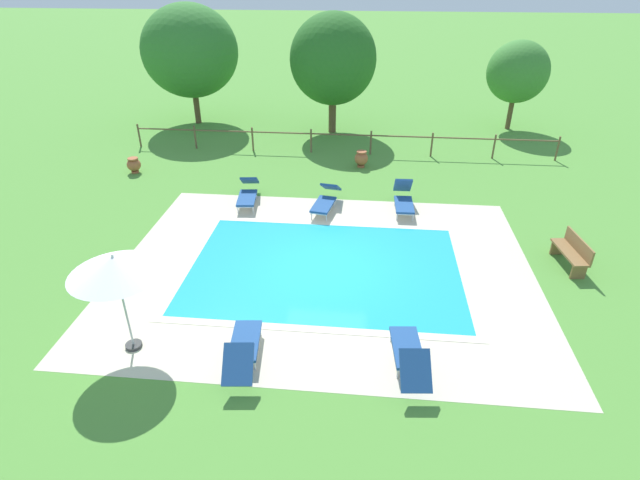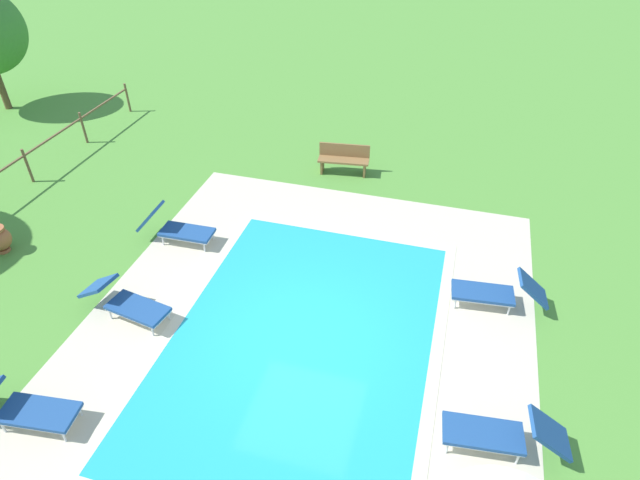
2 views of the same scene
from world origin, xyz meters
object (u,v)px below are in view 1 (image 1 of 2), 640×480
(wooden_bench_lawn_side, at_px, (572,251))
(tree_far_west, at_px, (518,72))
(sun_lounger_north_near_steps, at_px, (243,348))
(terracotta_urn_near_fence, at_px, (134,165))
(terracotta_urn_by_tree, at_px, (361,158))
(sun_lounger_north_mid, at_px, (248,193))
(sun_lounger_south_far, at_px, (409,354))
(tree_west_mid, at_px, (333,59))
(sun_lounger_north_end, at_px, (404,199))
(sun_lounger_north_far, at_px, (326,200))
(patio_umbrella_open_foreground, at_px, (115,266))
(tree_centre, at_px, (190,51))

(wooden_bench_lawn_side, distance_m, tree_far_west, 13.42)
(sun_lounger_north_near_steps, distance_m, wooden_bench_lawn_side, 9.38)
(terracotta_urn_near_fence, height_order, terracotta_urn_by_tree, terracotta_urn_by_tree)
(sun_lounger_north_mid, relative_size, sun_lounger_south_far, 1.03)
(sun_lounger_north_near_steps, relative_size, wooden_bench_lawn_side, 1.32)
(tree_west_mid, bearing_deg, tree_far_west, 9.02)
(sun_lounger_south_far, bearing_deg, terracotta_urn_near_fence, 135.87)
(sun_lounger_north_near_steps, distance_m, tree_far_west, 20.26)
(sun_lounger_south_far, distance_m, wooden_bench_lawn_side, 6.50)
(sun_lounger_north_mid, distance_m, sun_lounger_north_end, 5.40)
(sun_lounger_north_near_steps, xyz_separation_m, sun_lounger_north_end, (3.70, 7.78, 0.02))
(tree_west_mid, bearing_deg, sun_lounger_north_near_steps, -92.11)
(sun_lounger_north_end, bearing_deg, sun_lounger_north_far, -174.85)
(sun_lounger_north_end, xyz_separation_m, sun_lounger_south_far, (-0.25, -7.64, -0.01))
(patio_umbrella_open_foreground, bearing_deg, tree_west_mid, 79.00)
(wooden_bench_lawn_side, bearing_deg, tree_west_mid, 122.72)
(wooden_bench_lawn_side, height_order, tree_west_mid, tree_west_mid)
(sun_lounger_north_far, relative_size, sun_lounger_north_end, 1.11)
(sun_lounger_north_near_steps, distance_m, tree_west_mid, 16.68)
(sun_lounger_north_far, relative_size, sun_lounger_south_far, 1.05)
(sun_lounger_north_near_steps, bearing_deg, terracotta_urn_by_tree, 79.49)
(sun_lounger_north_far, distance_m, tree_far_west, 13.43)
(sun_lounger_north_far, bearing_deg, sun_lounger_south_far, -72.10)
(patio_umbrella_open_foreground, xyz_separation_m, tree_west_mid, (3.15, 16.18, 1.31))
(patio_umbrella_open_foreground, relative_size, wooden_bench_lawn_side, 1.55)
(terracotta_urn_by_tree, height_order, tree_west_mid, tree_west_mid)
(sun_lounger_north_far, bearing_deg, terracotta_urn_by_tree, 75.12)
(sun_lounger_north_mid, relative_size, sun_lounger_north_end, 1.09)
(sun_lounger_north_near_steps, relative_size, tree_west_mid, 0.37)
(sun_lounger_north_near_steps, height_order, sun_lounger_north_mid, sun_lounger_north_near_steps)
(sun_lounger_north_near_steps, relative_size, patio_umbrella_open_foreground, 0.85)
(sun_lounger_north_mid, bearing_deg, patio_umbrella_open_foreground, -96.36)
(tree_far_west, xyz_separation_m, tree_centre, (-15.93, -0.52, 0.78))
(sun_lounger_north_near_steps, relative_size, terracotta_urn_by_tree, 3.01)
(sun_lounger_north_end, relative_size, terracotta_urn_near_fence, 3.09)
(sun_lounger_north_mid, xyz_separation_m, terracotta_urn_near_fence, (-5.18, 2.34, -0.03))
(terracotta_urn_by_tree, bearing_deg, sun_lounger_north_mid, -134.95)
(sun_lounger_north_end, bearing_deg, terracotta_urn_near_fence, 167.32)
(sun_lounger_north_far, relative_size, terracotta_urn_by_tree, 3.10)
(sun_lounger_north_end, bearing_deg, sun_lounger_north_near_steps, -115.47)
(sun_lounger_north_end, distance_m, sun_lounger_south_far, 7.65)
(sun_lounger_north_end, distance_m, patio_umbrella_open_foreground, 9.97)
(terracotta_urn_near_fence, xyz_separation_m, terracotta_urn_by_tree, (9.04, 1.52, 0.03))
(terracotta_urn_by_tree, distance_m, tree_west_mid, 5.83)
(patio_umbrella_open_foreground, relative_size, tree_west_mid, 0.43)
(sun_lounger_north_mid, bearing_deg, sun_lounger_south_far, -56.14)
(sun_lounger_north_near_steps, distance_m, sun_lounger_north_far, 7.61)
(sun_lounger_north_end, relative_size, tree_centre, 0.33)
(patio_umbrella_open_foreground, bearing_deg, sun_lounger_north_end, 50.49)
(sun_lounger_north_mid, relative_size, patio_umbrella_open_foreground, 0.87)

